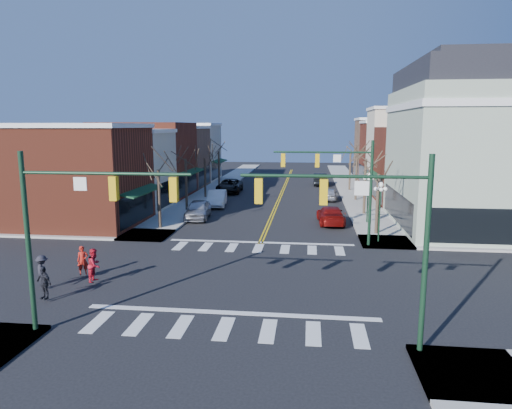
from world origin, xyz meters
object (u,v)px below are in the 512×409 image
(victorian_corner, at_px, (479,145))
(pedestrian_dark_a, at_px, (44,283))
(pedestrian_red_b, at_px, (95,265))
(pedestrian_red_a, at_px, (83,260))
(pedestrian_dark_b, at_px, (42,271))
(lamppost_corner, at_px, (380,202))
(car_left_mid, at_px, (217,198))
(car_right_near, at_px, (331,215))
(car_left_near, at_px, (198,210))
(car_right_far, at_px, (320,179))
(lamppost_midblock, at_px, (368,189))
(car_left_far, at_px, (230,186))
(car_right_mid, at_px, (330,194))

(victorian_corner, distance_m, pedestrian_dark_a, 32.10)
(victorian_corner, bearing_deg, pedestrian_red_b, -146.04)
(pedestrian_red_a, xyz_separation_m, pedestrian_dark_b, (-1.08, -2.04, 0.02))
(lamppost_corner, height_order, pedestrian_red_b, lamppost_corner)
(car_left_mid, bearing_deg, car_right_near, -39.29)
(car_left_near, bearing_deg, car_right_far, 61.06)
(car_left_mid, bearing_deg, car_left_near, -99.68)
(lamppost_midblock, bearing_deg, car_left_mid, 153.93)
(car_left_far, bearing_deg, car_left_near, -91.84)
(car_left_far, xyz_separation_m, pedestrian_red_a, (-2.38, -32.35, 0.11))
(lamppost_corner, height_order, car_right_near, lamppost_corner)
(car_right_mid, xyz_separation_m, pedestrian_red_b, (-13.24, -28.88, 0.34))
(pedestrian_dark_b, bearing_deg, pedestrian_red_a, -63.40)
(car_right_near, bearing_deg, car_left_near, -6.98)
(lamppost_corner, bearing_deg, lamppost_midblock, 90.00)
(lamppost_corner, xyz_separation_m, car_left_mid, (-14.22, 13.46, -2.15))
(lamppost_midblock, bearing_deg, car_right_mid, 102.07)
(car_left_near, bearing_deg, victorian_corner, -6.98)
(pedestrian_red_b, bearing_deg, pedestrian_dark_b, 114.64)
(pedestrian_red_a, relative_size, pedestrian_red_b, 0.90)
(car_right_near, xyz_separation_m, pedestrian_dark_b, (-15.02, -17.54, 0.22))
(car_left_near, bearing_deg, lamppost_corner, -30.04)
(victorian_corner, bearing_deg, pedestrian_dark_b, -146.68)
(victorian_corner, bearing_deg, lamppost_midblock, 176.55)
(pedestrian_dark_a, bearing_deg, lamppost_midblock, 71.21)
(lamppost_corner, distance_m, car_right_far, 32.03)
(victorian_corner, distance_m, lamppost_midblock, 9.10)
(lamppost_corner, distance_m, pedestrian_red_b, 18.96)
(victorian_corner, height_order, car_right_mid, victorian_corner)
(victorian_corner, height_order, car_right_far, victorian_corner)
(car_left_far, xyz_separation_m, car_right_far, (11.20, 8.71, -0.01))
(car_right_far, bearing_deg, pedestrian_dark_a, 72.40)
(car_left_mid, relative_size, car_right_near, 0.96)
(car_left_near, height_order, car_left_mid, car_left_near)
(car_left_near, relative_size, car_right_near, 0.95)
(lamppost_corner, distance_m, car_left_near, 16.30)
(car_left_near, distance_m, car_right_mid, 16.77)
(lamppost_midblock, distance_m, car_left_near, 14.76)
(pedestrian_dark_a, bearing_deg, pedestrian_dark_b, 146.15)
(lamppost_midblock, height_order, car_right_near, lamppost_midblock)
(pedestrian_red_b, bearing_deg, victorian_corner, -57.09)
(lamppost_midblock, distance_m, car_right_near, 3.77)
(pedestrian_red_b, bearing_deg, car_left_far, -3.17)
(car_right_mid, bearing_deg, car_right_far, -80.68)
(car_right_mid, height_order, pedestrian_red_b, pedestrian_red_b)
(car_left_near, xyz_separation_m, car_left_far, (0.00, 16.15, 0.01))
(lamppost_midblock, bearing_deg, pedestrian_red_b, -133.38)
(lamppost_corner, height_order, lamppost_midblock, same)
(car_left_mid, bearing_deg, car_right_mid, 17.60)
(car_left_far, height_order, car_right_mid, car_left_far)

